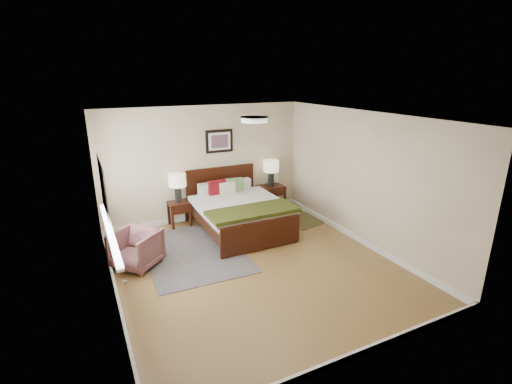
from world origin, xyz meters
The scene contains 18 objects.
floor centered at (0.00, 0.00, 0.00)m, with size 5.00×5.00×0.00m, color olive.
back_wall centered at (0.00, 2.50, 1.25)m, with size 4.50×0.04×2.50m, color beige.
front_wall centered at (0.00, -2.50, 1.25)m, with size 4.50×0.04×2.50m, color beige.
left_wall centered at (-2.25, 0.00, 1.25)m, with size 0.04×5.00×2.50m, color beige.
right_wall centered at (2.25, 0.00, 1.25)m, with size 0.04×5.00×2.50m, color beige.
ceiling centered at (0.00, 0.00, 2.50)m, with size 4.50×5.00×0.02m, color white.
window centered at (-2.20, 0.70, 1.38)m, with size 0.11×2.72×1.32m.
door centered at (-2.23, -1.75, 1.07)m, with size 0.06×1.00×2.18m.
ceil_fixture centered at (0.00, 0.00, 2.47)m, with size 0.44×0.44×0.08m.
bed centered at (0.35, 1.47, 0.52)m, with size 1.72×2.09×1.12m.
wall_art centered at (0.35, 2.47, 1.72)m, with size 0.62×0.05×0.50m.
nightstand_left centered at (-0.68, 2.25, 0.41)m, with size 0.44×0.40×0.53m.
nightstand_right centered at (1.54, 2.26, 0.37)m, with size 0.60×0.45×0.60m.
lamp_left centered at (-0.68, 2.27, 0.96)m, with size 0.36×0.36×0.61m.
lamp_right centered at (1.54, 2.27, 1.03)m, with size 0.36×0.36×0.61m.
armchair centered at (-1.80, 0.84, 0.32)m, with size 0.68×0.70×0.64m, color brown.
rug_persian centered at (-0.80, 0.92, 0.01)m, with size 1.68×2.38×0.01m, color #0B1439.
rug_navy centered at (1.80, 1.53, 0.01)m, with size 0.82×1.24×0.01m, color black.
Camera 1 is at (-2.47, -5.10, 3.12)m, focal length 26.00 mm.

